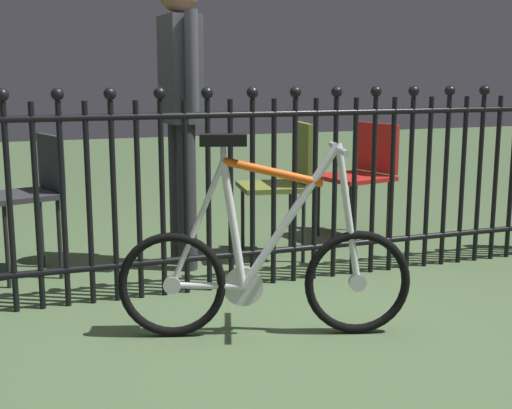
{
  "coord_description": "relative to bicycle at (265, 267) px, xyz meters",
  "views": [
    {
      "loc": [
        -1.14,
        -2.76,
        1.15
      ],
      "look_at": [
        -0.05,
        0.2,
        0.55
      ],
      "focal_mm": 47.87,
      "sensor_mm": 36.0,
      "label": 1
    }
  ],
  "objects": [
    {
      "name": "ground_plane",
      "position": [
        0.09,
        0.04,
        -0.32
      ],
      "size": [
        20.0,
        20.0,
        0.0
      ],
      "primitive_type": "plane",
      "color": "#49613D"
    },
    {
      "name": "iron_fence",
      "position": [
        0.04,
        0.71,
        0.26
      ],
      "size": [
        4.83,
        0.07,
        1.13
      ],
      "color": "black",
      "rests_on": "ground"
    },
    {
      "name": "bicycle",
      "position": [
        0.0,
        0.0,
        0.0
      ],
      "size": [
        1.25,
        0.51,
        0.9
      ],
      "color": "black",
      "rests_on": "ground"
    },
    {
      "name": "chair_olive",
      "position": [
        0.6,
        1.22,
        0.21
      ],
      "size": [
        0.46,
        0.46,
        0.86
      ],
      "color": "black",
      "rests_on": "ground"
    },
    {
      "name": "chair_charcoal",
      "position": [
        -0.9,
        1.33,
        0.2
      ],
      "size": [
        0.46,
        0.46,
        0.81
      ],
      "color": "black",
      "rests_on": "ground"
    },
    {
      "name": "chair_red",
      "position": [
        1.34,
        1.54,
        0.18
      ],
      "size": [
        0.52,
        0.52,
        0.81
      ],
      "color": "black",
      "rests_on": "ground"
    },
    {
      "name": "person_visitor",
      "position": [
        -0.06,
        1.22,
        0.73
      ],
      "size": [
        0.24,
        0.47,
        1.74
      ],
      "color": "#2D2D33",
      "rests_on": "ground"
    }
  ]
}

